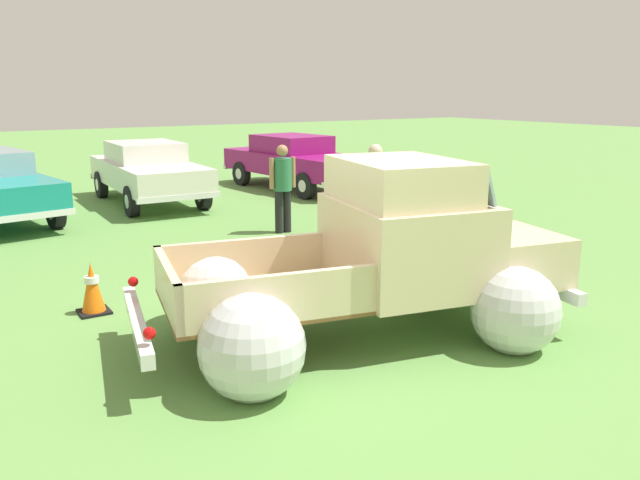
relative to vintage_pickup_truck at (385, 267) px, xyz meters
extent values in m
plane|color=#609347|center=(-0.38, 0.08, -0.76)|extent=(80.00, 80.00, 0.00)
cylinder|color=black|center=(1.22, 0.63, -0.38)|extent=(0.79, 0.37, 0.76)
cylinder|color=silver|center=(1.22, 0.63, -0.38)|extent=(0.38, 0.30, 0.34)
cylinder|color=black|center=(0.86, -1.07, -0.38)|extent=(0.79, 0.37, 0.76)
cylinder|color=silver|center=(0.86, -1.07, -0.38)|extent=(0.38, 0.30, 0.34)
cylinder|color=black|center=(-1.52, 1.21, -0.38)|extent=(0.79, 0.37, 0.76)
cylinder|color=silver|center=(-1.52, 1.21, -0.38)|extent=(0.38, 0.30, 0.34)
cylinder|color=black|center=(-1.88, -0.49, -0.38)|extent=(0.79, 0.37, 0.76)
cylinder|color=silver|center=(-1.88, -0.49, -0.38)|extent=(0.38, 0.30, 0.34)
sphere|color=silver|center=(-1.51, 1.26, -0.32)|extent=(1.14, 1.14, 0.96)
sphere|color=silver|center=(-1.89, -0.54, -0.32)|extent=(1.14, 1.14, 0.96)
cube|color=olive|center=(-1.31, 0.28, -0.22)|extent=(2.33, 1.93, 0.04)
cube|color=beige|center=(-1.16, 0.99, 0.01)|extent=(2.02, 0.51, 0.50)
cube|color=beige|center=(-1.46, -0.44, 0.01)|extent=(2.02, 0.51, 0.50)
cube|color=beige|center=(-0.35, 0.07, 0.01)|extent=(0.40, 1.52, 0.50)
cube|color=beige|center=(-2.27, 0.48, 0.01)|extent=(0.40, 1.52, 0.50)
cube|color=beige|center=(0.26, -0.05, 0.24)|extent=(1.77, 1.96, 0.95)
cube|color=beige|center=(0.16, -0.03, 0.94)|extent=(1.45, 1.75, 0.45)
cube|color=#8CADB7|center=(0.79, -0.17, 0.92)|extent=(0.45, 1.46, 0.38)
cube|color=beige|center=(1.28, -0.27, 0.04)|extent=(1.56, 1.84, 0.55)
sphere|color=silver|center=(1.23, 0.66, -0.34)|extent=(1.09, 1.09, 0.92)
sphere|color=silver|center=(0.85, -1.10, -0.34)|extent=(1.09, 1.09, 0.92)
cube|color=silver|center=(-2.57, 0.55, -0.30)|extent=(0.53, 1.96, 0.14)
cube|color=silver|center=(1.81, -0.39, -0.30)|extent=(0.53, 1.96, 0.14)
sphere|color=red|center=(-2.37, 1.31, -0.12)|extent=(0.13, 0.13, 0.11)
sphere|color=red|center=(-2.70, -0.23, -0.12)|extent=(0.13, 0.13, 0.11)
cylinder|color=black|center=(-1.97, 7.74, -0.43)|extent=(0.29, 0.68, 0.66)
cylinder|color=silver|center=(-1.97, 7.74, -0.43)|extent=(0.25, 0.32, 0.30)
cylinder|color=black|center=(-2.40, 10.66, -0.43)|extent=(0.29, 0.68, 0.66)
cylinder|color=silver|center=(-2.40, 10.66, -0.43)|extent=(0.25, 0.32, 0.30)
cube|color=silver|center=(-2.67, 6.83, -0.31)|extent=(1.82, 0.37, 0.12)
cylinder|color=black|center=(1.21, 8.04, -0.43)|extent=(0.22, 0.67, 0.66)
cylinder|color=silver|center=(1.21, 8.04, -0.43)|extent=(0.22, 0.30, 0.30)
cylinder|color=black|center=(-0.38, 8.09, -0.43)|extent=(0.22, 0.67, 0.66)
cylinder|color=silver|center=(-0.38, 8.09, -0.43)|extent=(0.22, 0.30, 0.30)
cylinder|color=black|center=(1.31, 10.88, -0.43)|extent=(0.22, 0.67, 0.66)
cylinder|color=silver|center=(1.31, 10.88, -0.43)|extent=(0.22, 0.30, 0.30)
cylinder|color=black|center=(-0.29, 10.94, -0.43)|extent=(0.22, 0.67, 0.66)
cylinder|color=silver|center=(-0.29, 10.94, -0.43)|extent=(0.22, 0.30, 0.30)
cube|color=silver|center=(0.46, 9.49, -0.05)|extent=(1.87, 4.50, 0.55)
cube|color=silver|center=(0.47, 9.67, 0.45)|extent=(1.54, 1.92, 0.45)
cube|color=silver|center=(0.54, 11.67, -0.31)|extent=(1.78, 0.16, 0.12)
cube|color=silver|center=(0.39, 7.31, -0.31)|extent=(1.78, 0.16, 0.12)
cylinder|color=black|center=(5.46, 8.16, -0.43)|extent=(0.27, 0.68, 0.66)
cylinder|color=silver|center=(5.46, 8.16, -0.43)|extent=(0.24, 0.32, 0.30)
cylinder|color=black|center=(3.87, 8.00, -0.43)|extent=(0.27, 0.68, 0.66)
cylinder|color=silver|center=(3.87, 8.00, -0.43)|extent=(0.24, 0.32, 0.30)
cylinder|color=black|center=(5.16, 11.11, -0.43)|extent=(0.27, 0.68, 0.66)
cylinder|color=silver|center=(5.16, 11.11, -0.43)|extent=(0.24, 0.32, 0.30)
cylinder|color=black|center=(3.57, 10.95, -0.43)|extent=(0.27, 0.68, 0.66)
cylinder|color=silver|center=(3.57, 10.95, -0.43)|extent=(0.24, 0.32, 0.30)
cube|color=#8C1466|center=(4.52, 9.55, -0.05)|extent=(2.18, 4.79, 0.55)
cube|color=#8C1466|center=(4.50, 9.74, 0.45)|extent=(1.67, 2.09, 0.45)
cube|color=silver|center=(4.29, 11.82, -0.31)|extent=(1.78, 0.28, 0.12)
cube|color=silver|center=(4.75, 7.29, -0.31)|extent=(1.78, 0.28, 0.12)
cylinder|color=gray|center=(2.30, 3.18, -0.33)|extent=(0.21, 0.21, 0.86)
cylinder|color=gray|center=(2.19, 3.05, -0.33)|extent=(0.21, 0.21, 0.86)
cylinder|color=#2D724C|center=(2.25, 3.12, 0.42)|extent=(0.48, 0.48, 0.64)
cylinder|color=#2D724C|center=(2.39, 3.28, 0.45)|extent=(0.13, 0.13, 0.61)
cylinder|color=#2D724C|center=(2.11, 2.95, 0.45)|extent=(0.13, 0.13, 0.61)
sphere|color=beige|center=(2.25, 3.12, 0.89)|extent=(0.33, 0.33, 0.23)
cylinder|color=black|center=(1.65, 5.02, -0.36)|extent=(0.16, 0.16, 0.80)
cylinder|color=black|center=(1.48, 5.03, -0.36)|extent=(0.16, 0.16, 0.80)
cylinder|color=#2D724C|center=(1.56, 5.03, 0.34)|extent=(0.36, 0.36, 0.60)
cylinder|color=#A87A56|center=(1.78, 5.01, 0.37)|extent=(0.10, 0.10, 0.57)
cylinder|color=#A87A56|center=(1.35, 5.04, 0.37)|extent=(0.10, 0.10, 0.57)
sphere|color=#A87A56|center=(1.56, 5.03, 0.78)|extent=(0.23, 0.23, 0.22)
cube|color=black|center=(-2.56, 2.39, -0.74)|extent=(0.36, 0.36, 0.03)
cone|color=orange|center=(-2.56, 2.39, -0.43)|extent=(0.28, 0.28, 0.60)
cylinder|color=white|center=(-2.56, 2.39, -0.34)|extent=(0.17, 0.17, 0.08)
camera|label=1|loc=(-4.21, -5.25, 1.89)|focal=35.80mm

